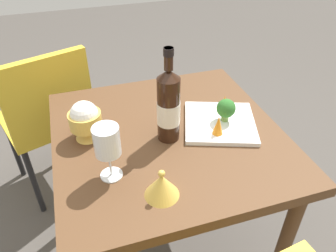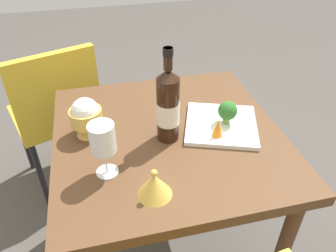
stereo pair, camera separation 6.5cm
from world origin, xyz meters
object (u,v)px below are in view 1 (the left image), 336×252
object	(u,v)px
wine_bottle	(169,106)
rice_bowl_lid	(162,185)
broccoli_floret	(226,109)
serving_plate	(220,123)
chair_by_wall	(49,113)
carrot_garnish_right	(224,103)
wine_glass	(107,142)
rice_bowl	(85,120)
carrot_garnish_left	(218,125)

from	to	relation	value
wine_bottle	rice_bowl_lid	world-z (taller)	wine_bottle
wine_bottle	broccoli_floret	distance (m)	0.23
serving_plate	chair_by_wall	bearing A→B (deg)	47.86
serving_plate	carrot_garnish_right	bearing A→B (deg)	-34.70
chair_by_wall	carrot_garnish_right	size ratio (longest dim) A/B	14.40
wine_bottle	rice_bowl_lid	size ratio (longest dim) A/B	3.29
chair_by_wall	wine_glass	xyz separation A→B (m)	(-0.71, -0.21, 0.32)
rice_bowl_lid	broccoli_floret	size ratio (longest dim) A/B	1.17
rice_bowl	carrot_garnish_left	size ratio (longest dim) A/B	2.07
rice_bowl_lid	carrot_garnish_left	size ratio (longest dim) A/B	1.46
chair_by_wall	serving_plate	xyz separation A→B (m)	(-0.57, -0.63, 0.20)
wine_glass	carrot_garnish_left	xyz separation A→B (m)	(0.07, -0.38, -0.08)
carrot_garnish_left	carrot_garnish_right	distance (m)	0.16
carrot_garnish_left	wine_glass	bearing A→B (deg)	101.10
chair_by_wall	carrot_garnish_left	xyz separation A→B (m)	(-0.63, -0.59, 0.24)
carrot_garnish_right	broccoli_floret	bearing A→B (deg)	157.63
chair_by_wall	serving_plate	bearing A→B (deg)	-61.50
wine_glass	serving_plate	size ratio (longest dim) A/B	0.56
serving_plate	wine_bottle	bearing A→B (deg)	94.23
rice_bowl_lid	wine_bottle	bearing A→B (deg)	-21.76
rice_bowl	serving_plate	bearing A→B (deg)	-98.40
wine_bottle	carrot_garnish_left	world-z (taller)	wine_bottle
wine_bottle	carrot_garnish_left	xyz separation A→B (m)	(-0.05, -0.16, -0.08)
chair_by_wall	wine_glass	size ratio (longest dim) A/B	4.75
rice_bowl	rice_bowl_lid	size ratio (longest dim) A/B	1.42
wine_bottle	rice_bowl	bearing A→B (deg)	72.52
rice_bowl_lid	carrot_garnish_left	bearing A→B (deg)	-53.14
rice_bowl_lid	wine_glass	bearing A→B (deg)	45.93
wine_bottle	wine_glass	distance (m)	0.25
rice_bowl_lid	broccoli_floret	bearing A→B (deg)	-50.86
wine_bottle	carrot_garnish_right	xyz separation A→B (m)	(0.08, -0.25, -0.08)
broccoli_floret	wine_bottle	bearing A→B (deg)	93.49
wine_bottle	rice_bowl_lid	xyz separation A→B (m)	(-0.24, 0.10, -0.09)
serving_plate	rice_bowl_lid	bearing A→B (deg)	130.93
rice_bowl	serving_plate	size ratio (longest dim) A/B	0.44
rice_bowl_lid	serving_plate	xyz separation A→B (m)	(0.26, -0.30, -0.03)
serving_plate	carrot_garnish_right	world-z (taller)	carrot_garnish_right
wine_bottle	serving_plate	xyz separation A→B (m)	(0.01, -0.20, -0.12)
rice_bowl	chair_by_wall	bearing A→B (deg)	17.92
rice_bowl	rice_bowl_lid	world-z (taller)	rice_bowl
serving_plate	carrot_garnish_right	size ratio (longest dim) A/B	5.43
rice_bowl	broccoli_floret	size ratio (longest dim) A/B	1.65
rice_bowl	carrot_garnish_right	bearing A→B (deg)	-90.44
broccoli_floret	carrot_garnish_right	world-z (taller)	broccoli_floret
chair_by_wall	broccoli_floret	world-z (taller)	chair_by_wall
wine_glass	chair_by_wall	bearing A→B (deg)	16.32
rice_bowl	carrot_garnish_left	xyz separation A→B (m)	(-0.13, -0.43, -0.02)
chair_by_wall	broccoli_floret	xyz separation A→B (m)	(-0.57, -0.65, 0.26)
rice_bowl_lid	broccoli_floret	distance (m)	0.41
chair_by_wall	broccoli_floret	distance (m)	0.90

